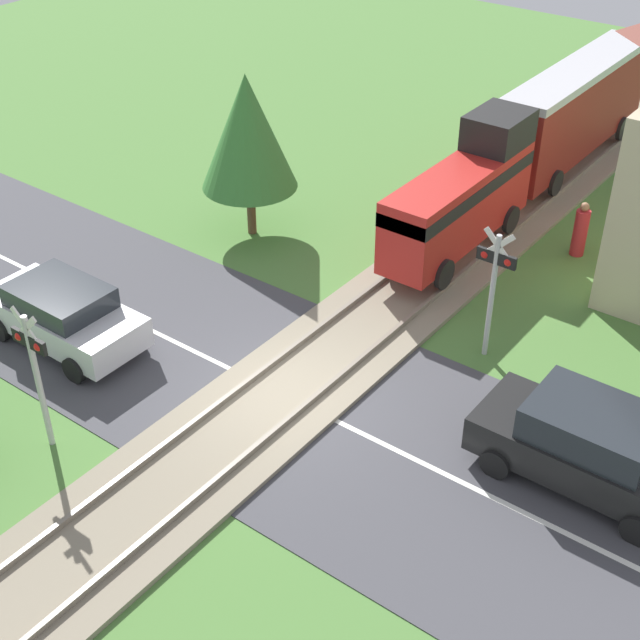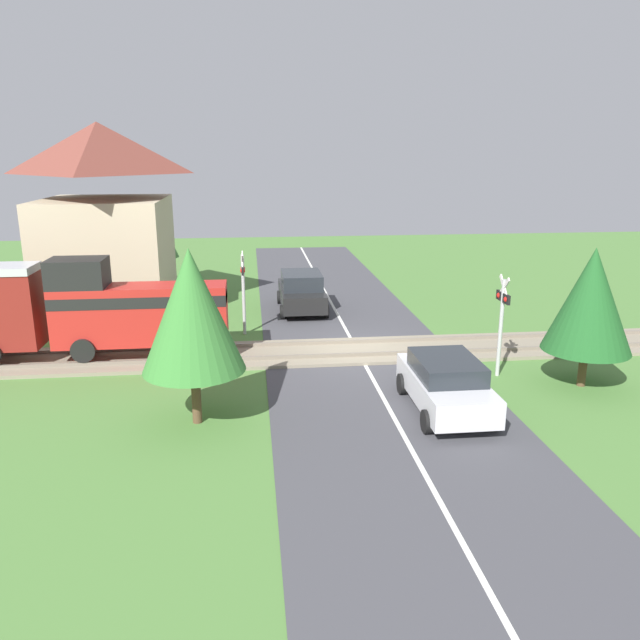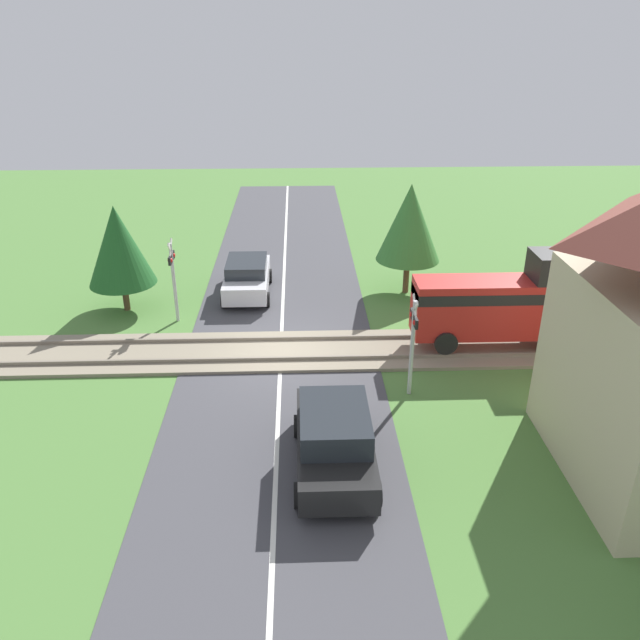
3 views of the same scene
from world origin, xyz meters
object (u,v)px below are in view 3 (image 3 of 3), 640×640
car_near_crossing (247,276)px  crossing_signal_west_approach (173,270)px  pedestrian_by_station (589,367)px  train (628,297)px  crossing_signal_east_approach (413,333)px  car_far_side (334,439)px

car_near_crossing → crossing_signal_west_approach: size_ratio=1.26×
car_near_crossing → pedestrian_by_station: (7.63, 10.73, -0.09)m
car_near_crossing → crossing_signal_west_approach: (2.43, -2.43, 1.22)m
car_near_crossing → crossing_signal_west_approach: crossing_signal_west_approach is taller
train → pedestrian_by_station: size_ratio=9.17×
car_near_crossing → crossing_signal_east_approach: 9.52m
crossing_signal_west_approach → crossing_signal_east_approach: same height
car_far_side → crossing_signal_east_approach: bearing=144.0°
car_far_side → pedestrian_by_station: bearing=114.2°
train → crossing_signal_east_approach: (2.69, -7.61, 0.13)m
crossing_signal_west_approach → crossing_signal_east_approach: (5.37, 7.75, 0.00)m
train → pedestrian_by_station: train is taller
crossing_signal_west_approach → crossing_signal_east_approach: 9.43m
train → car_far_side: train is taller
train → car_near_crossing: train is taller
crossing_signal_west_approach → pedestrian_by_station: (5.20, 13.16, -1.31)m
crossing_signal_west_approach → pedestrian_by_station: size_ratio=2.07×
crossing_signal_west_approach → car_far_side: bearing=31.4°
car_near_crossing → pedestrian_by_station: bearing=54.6°
car_near_crossing → car_far_side: 11.52m
train → crossing_signal_west_approach: size_ratio=4.43×
car_near_crossing → train: bearing=68.4°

